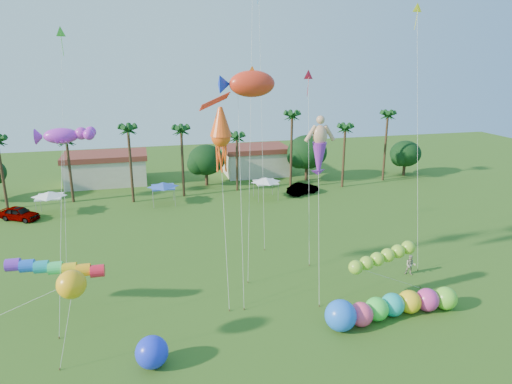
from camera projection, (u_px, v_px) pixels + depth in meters
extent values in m
plane|color=#285116|center=(295.00, 372.00, 28.71)|extent=(160.00, 160.00, 0.00)
cylinder|color=#3A2819|center=(2.00, 175.00, 58.48)|extent=(0.36, 0.36, 9.00)
cylinder|color=#3A2819|center=(70.00, 172.00, 61.37)|extent=(0.36, 0.36, 8.50)
cylinder|color=#3A2819|center=(131.00, 166.00, 61.18)|extent=(0.36, 0.36, 10.00)
cylinder|color=#3A2819|center=(183.00, 164.00, 63.83)|extent=(0.36, 0.36, 9.50)
cylinder|color=#3A2819|center=(237.00, 164.00, 66.86)|extent=(0.36, 0.36, 8.00)
cylinder|color=#3A2819|center=(291.00, 153.00, 67.39)|extent=(0.36, 0.36, 11.00)
cylinder|color=#3A2819|center=(344.00, 158.00, 68.64)|extent=(0.36, 0.36, 9.00)
cylinder|color=#3A2819|center=(385.00, 148.00, 72.17)|extent=(0.36, 0.36, 10.50)
sphere|color=#113814|center=(206.00, 160.00, 69.63)|extent=(5.46, 5.46, 5.46)
sphere|color=#113814|center=(307.00, 152.00, 72.30)|extent=(6.30, 6.30, 6.30)
sphere|color=#113814|center=(405.00, 154.00, 75.64)|extent=(5.04, 5.04, 5.04)
cube|color=beige|center=(107.00, 171.00, 71.31)|extent=(12.00, 7.00, 4.00)
cube|color=beige|center=(255.00, 163.00, 76.97)|extent=(10.00, 7.00, 4.00)
pyramid|color=white|center=(49.00, 194.00, 56.67)|extent=(3.00, 3.00, 0.60)
pyramid|color=blue|center=(163.00, 184.00, 60.90)|extent=(3.00, 3.00, 0.60)
pyramid|color=white|center=(266.00, 180.00, 63.28)|extent=(3.00, 3.00, 0.60)
imported|color=#4C4C54|center=(19.00, 213.00, 55.44)|extent=(5.21, 4.15, 1.67)
imported|color=#4C4C54|center=(303.00, 189.00, 66.01)|extent=(5.17, 3.51, 1.61)
imported|color=gray|center=(411.00, 265.00, 41.38)|extent=(1.14, 1.04, 1.90)
sphere|color=#FF4376|center=(361.00, 314.00, 33.53)|extent=(1.81, 1.81, 1.81)
sphere|color=#37EA41|center=(377.00, 309.00, 34.24)|extent=(1.81, 1.81, 1.81)
sphere|color=#18ACAA|center=(392.00, 305.00, 34.83)|extent=(1.81, 1.81, 1.81)
sphere|color=yellow|center=(409.00, 302.00, 35.26)|extent=(1.81, 1.81, 1.81)
sphere|color=#D83392|center=(427.00, 300.00, 35.54)|extent=(1.81, 1.81, 1.81)
sphere|color=#6AD830|center=(445.00, 298.00, 35.77)|extent=(1.81, 1.81, 1.81)
sphere|color=#1C69FE|center=(341.00, 315.00, 32.92)|extent=(2.50, 2.50, 2.31)
sphere|color=#1B30FB|center=(152.00, 352.00, 28.99)|extent=(2.11, 2.11, 2.11)
cylinder|color=red|center=(73.00, 274.00, 34.46)|extent=(7.20, 2.41, 0.97)
cylinder|color=silver|center=(44.00, 295.00, 34.72)|extent=(8.08, 0.69, 3.38)
ellipsoid|color=#8DCC2D|center=(356.00, 267.00, 35.72)|extent=(6.16, 2.04, 1.33)
cylinder|color=silver|center=(389.00, 278.00, 37.48)|extent=(6.80, 1.10, 3.28)
cylinder|color=brown|center=(420.00, 287.00, 39.22)|extent=(0.08, 0.08, 0.16)
sphere|color=#FFAE14|center=(71.00, 284.00, 27.99)|extent=(2.18, 2.18, 1.80)
cylinder|color=silver|center=(66.00, 328.00, 28.46)|extent=(1.29, 0.44, 5.67)
cylinder|color=brown|center=(60.00, 369.00, 28.90)|extent=(0.08, 0.08, 0.16)
cylinder|color=silver|center=(319.00, 227.00, 37.01)|extent=(1.46, 4.79, 11.70)
cylinder|color=brown|center=(319.00, 306.00, 36.26)|extent=(0.08, 0.08, 0.16)
ellipsoid|color=red|center=(252.00, 84.00, 35.54)|extent=(5.76, 3.93, 2.29)
cylinder|color=silver|center=(248.00, 197.00, 35.68)|extent=(1.81, 4.48, 17.09)
cylinder|color=brown|center=(244.00, 309.00, 35.80)|extent=(0.08, 0.08, 0.16)
cylinder|color=silver|center=(250.00, 120.00, 38.88)|extent=(1.90, 5.50, 27.91)
cylinder|color=brown|center=(248.00, 282.00, 40.06)|extent=(0.08, 0.08, 0.16)
cone|color=#FF5214|center=(221.00, 137.00, 36.60)|extent=(2.12, 2.12, 5.03)
cylinder|color=silver|center=(225.00, 223.00, 36.13)|extent=(0.49, 4.86, 12.91)
cylinder|color=brown|center=(229.00, 310.00, 35.63)|extent=(0.08, 0.08, 0.16)
ellipsoid|color=#BB2AD4|center=(61.00, 136.00, 32.37)|extent=(4.33, 2.72, 1.59)
cylinder|color=silver|center=(60.00, 237.00, 32.26)|extent=(1.13, 4.17, 13.72)
cylinder|color=brown|center=(59.00, 338.00, 32.13)|extent=(0.08, 0.08, 0.16)
cone|color=red|center=(308.00, 76.00, 41.56)|extent=(1.15, 0.44, 1.13)
cylinder|color=silver|center=(309.00, 173.00, 42.47)|extent=(0.55, 3.27, 17.44)
cylinder|color=brown|center=(309.00, 265.00, 43.35)|extent=(0.08, 0.08, 0.16)
cone|color=yellow|center=(417.00, 9.00, 39.67)|extent=(1.04, 0.24, 1.04)
cylinder|color=silver|center=(418.00, 144.00, 41.01)|extent=(0.06, 4.18, 23.12)
cylinder|color=brown|center=(418.00, 270.00, 42.34)|extent=(0.08, 0.08, 0.16)
cone|color=#46CD30|center=(61.00, 33.00, 37.89)|extent=(0.94, 0.96, 1.11)
cylinder|color=silver|center=(64.00, 162.00, 38.65)|extent=(1.29, 4.48, 21.01)
cylinder|color=brown|center=(67.00, 286.00, 39.39)|extent=(0.08, 0.08, 0.16)
cylinder|color=silver|center=(262.00, 121.00, 44.64)|extent=(0.14, 3.13, 26.19)
cylinder|color=brown|center=(265.00, 250.00, 46.87)|extent=(0.08, 0.08, 0.16)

